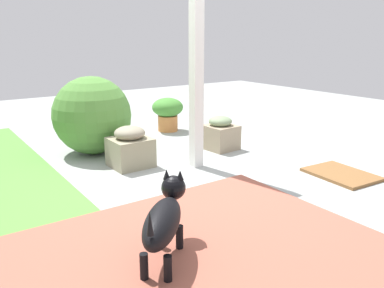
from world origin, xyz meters
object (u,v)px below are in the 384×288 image
Objects in this scene: stone_planter_mid at (130,148)px; dog at (164,218)px; terracotta_pot_broad at (168,111)px; doormat at (341,174)px; round_shrub at (92,115)px; porch_pillar at (196,57)px; stone_planter_nearest at (220,134)px.

dog is at bearing 159.85° from stone_planter_mid.
dog is (-2.88, 1.79, -0.00)m from terracotta_pot_broad.
doormat is at bearing -133.00° from stone_planter_mid.
round_shrub reaches higher than doormat.
stone_planter_mid is at bearing 47.00° from doormat.
stone_planter_mid is at bearing -169.23° from round_shrub.
dog is at bearing 138.61° from porch_pillar.
dog is (-1.36, 1.20, -0.83)m from porch_pillar.
dog reaches higher than doormat.
terracotta_pot_broad is (1.14, -1.15, 0.08)m from stone_planter_mid.
porch_pillar is at bearing 158.82° from terracotta_pot_broad.
terracotta_pot_broad reaches higher than doormat.
round_shrub is at bearing -11.91° from dog.
doormat is (-1.05, -0.98, -1.10)m from porch_pillar.
stone_planter_mid is 1.86m from dog.
dog is 2.22m from doormat.
round_shrub is 1.88× the size of terracotta_pot_broad.
round_shrub reaches higher than terracotta_pot_broad.
stone_planter_mid is (0.39, 0.56, -0.91)m from porch_pillar.
stone_planter_nearest is at bearing -90.95° from stone_planter_mid.
porch_pillar is 1.81m from doormat.
porch_pillar reaches higher than round_shrub.
doormat is at bearing -165.29° from stone_planter_nearest.
doormat is at bearing -81.94° from dog.
terracotta_pot_broad is (1.52, -0.59, -0.83)m from porch_pillar.
stone_planter_nearest is 0.67× the size of dog.
stone_planter_nearest is 0.45× the size of round_shrub.
porch_pillar reaches higher than doormat.
stone_planter_mid is 2.12m from doormat.
terracotta_pot_broad is at bearing -45.33° from stone_planter_mid.
stone_planter_nearest is at bearing -118.29° from round_shrub.
dog reaches higher than stone_planter_mid.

